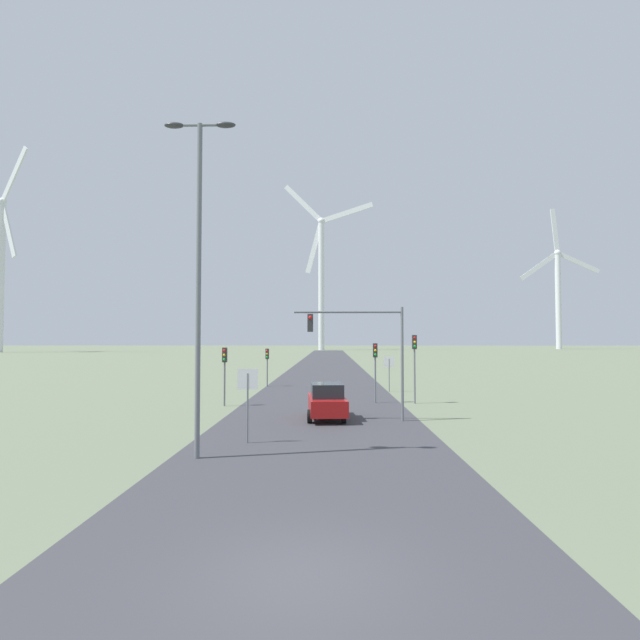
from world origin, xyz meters
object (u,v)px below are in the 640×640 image
at_px(traffic_light_post_near_right, 375,359).
at_px(traffic_light_post_mid_left, 267,359).
at_px(traffic_light_post_mid_right, 414,353).
at_px(traffic_light_mast_overhead, 363,338).
at_px(wind_turbine_center, 558,289).
at_px(traffic_light_post_near_left, 225,363).
at_px(stop_sign_near, 248,391).
at_px(car_approaching, 327,401).
at_px(stop_sign_far, 389,367).
at_px(streetlamp, 199,252).
at_px(wind_turbine_far_left, 1,259).
at_px(wind_turbine_left, 321,270).

bearing_deg(traffic_light_post_near_right, traffic_light_post_mid_left, 127.39).
xyz_separation_m(traffic_light_post_mid_right, traffic_light_mast_overhead, (-3.74, -6.76, 0.98)).
bearing_deg(wind_turbine_center, traffic_light_post_mid_left, -121.50).
bearing_deg(traffic_light_post_mid_left, traffic_light_mast_overhead, -68.49).
relative_size(traffic_light_post_near_left, wind_turbine_center, 0.06).
bearing_deg(traffic_light_post_near_right, wind_turbine_center, 62.32).
distance_m(traffic_light_post_mid_right, wind_turbine_center, 191.85).
distance_m(stop_sign_near, traffic_light_post_near_left, 11.20).
distance_m(stop_sign_near, wind_turbine_center, 206.65).
xyz_separation_m(traffic_light_post_near_left, traffic_light_post_near_right, (9.35, 1.68, 0.18)).
height_order(traffic_light_post_near_right, car_approaching, traffic_light_post_near_right).
xyz_separation_m(stop_sign_near, traffic_light_post_mid_left, (-2.16, 23.28, 0.35)).
xyz_separation_m(stop_sign_near, car_approaching, (3.09, 5.90, -1.12)).
distance_m(stop_sign_near, traffic_light_post_near_right, 13.86).
height_order(traffic_light_post_near_left, traffic_light_mast_overhead, traffic_light_mast_overhead).
distance_m(stop_sign_far, traffic_light_mast_overhead, 14.33).
relative_size(streetlamp, stop_sign_near, 4.02).
bearing_deg(wind_turbine_far_left, stop_sign_far, -46.44).
distance_m(stop_sign_far, traffic_light_post_near_left, 13.96).
bearing_deg(streetlamp, traffic_light_post_mid_right, 55.89).
distance_m(traffic_light_post_mid_left, wind_turbine_far_left, 145.46).
xyz_separation_m(streetlamp, stop_sign_far, (9.17, 21.76, -5.21)).
xyz_separation_m(stop_sign_near, wind_turbine_far_left, (-97.49, 130.02, 26.36)).
bearing_deg(wind_turbine_far_left, stop_sign_near, -53.14).
bearing_deg(traffic_light_post_mid_left, traffic_light_post_near_right, -52.61).
height_order(car_approaching, wind_turbine_far_left, wind_turbine_far_left).
relative_size(traffic_light_post_near_right, wind_turbine_left, 0.06).
xyz_separation_m(traffic_light_post_near_right, traffic_light_post_mid_right, (2.47, -0.24, 0.38)).
bearing_deg(traffic_light_mast_overhead, stop_sign_near, -132.19).
relative_size(traffic_light_post_mid_left, traffic_light_mast_overhead, 0.57).
bearing_deg(traffic_light_post_near_left, traffic_light_post_mid_right, 6.90).
height_order(traffic_light_post_mid_left, wind_turbine_far_left, wind_turbine_far_left).
xyz_separation_m(streetlamp, traffic_light_post_mid_right, (9.95, 14.68, -3.94)).
bearing_deg(traffic_light_post_near_left, traffic_light_post_near_right, 10.17).
bearing_deg(stop_sign_near, car_approaching, 62.31).
height_order(traffic_light_post_near_right, wind_turbine_far_left, wind_turbine_far_left).
bearing_deg(traffic_light_post_mid_left, wind_turbine_left, 89.05).
height_order(stop_sign_far, traffic_light_post_near_right, traffic_light_post_near_right).
relative_size(car_approaching, wind_turbine_left, 0.07).
bearing_deg(wind_turbine_center, streetlamp, -117.59).
xyz_separation_m(traffic_light_post_near_right, wind_turbine_center, (89.01, 169.68, 21.53)).
height_order(traffic_light_post_mid_right, traffic_light_mast_overhead, traffic_light_mast_overhead).
relative_size(streetlamp, traffic_light_post_mid_left, 3.60).
xyz_separation_m(traffic_light_post_near_left, wind_turbine_left, (3.34, 152.06, 26.64)).
relative_size(traffic_light_post_mid_right, car_approaching, 1.03).
height_order(wind_turbine_far_left, wind_turbine_center, wind_turbine_far_left).
bearing_deg(streetlamp, traffic_light_mast_overhead, 51.94).
distance_m(traffic_light_mast_overhead, car_approaching, 3.74).
bearing_deg(traffic_light_post_mid_right, traffic_light_post_mid_left, 134.13).
height_order(traffic_light_mast_overhead, wind_turbine_center, wind_turbine_center).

